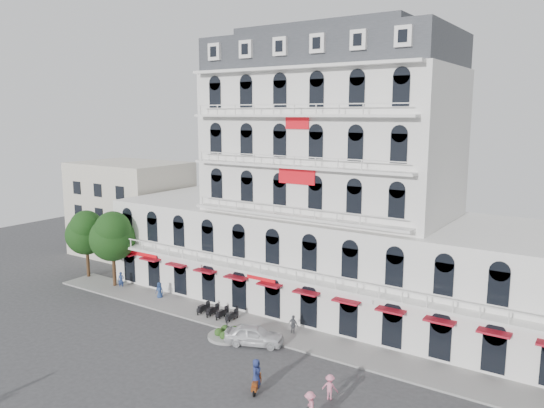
{
  "coord_description": "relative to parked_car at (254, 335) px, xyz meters",
  "views": [
    {
      "loc": [
        22.9,
        -26.09,
        18.15
      ],
      "look_at": [
        -1.24,
        10.0,
        10.74
      ],
      "focal_mm": 35.0,
      "sensor_mm": 36.0,
      "label": 1
    }
  ],
  "objects": [
    {
      "name": "parked_scooter_row",
      "position": [
        -5.99,
        2.65,
        -0.8
      ],
      "size": [
        4.4,
        1.8,
        1.1
      ],
      "primitive_type": null,
      "color": "black",
      "rests_on": "ground"
    },
    {
      "name": "main_building",
      "position": [
        0.36,
        11.85,
        9.16
      ],
      "size": [
        45.0,
        15.0,
        25.8
      ],
      "color": "silver",
      "rests_on": "ground"
    },
    {
      "name": "flank_building_west",
      "position": [
        -29.64,
        13.85,
        5.2
      ],
      "size": [
        14.0,
        10.0,
        12.0
      ],
      "primitive_type": "cube",
      "color": "beige",
      "rests_on": "ground"
    },
    {
      "name": "rider_east",
      "position": [
        4.39,
        -5.89,
        0.38
      ],
      "size": [
        0.88,
        1.62,
        2.33
      ],
      "rotation": [
        0.0,
        0.0,
        1.95
      ],
      "color": "brown",
      "rests_on": "ground"
    },
    {
      "name": "tree_west_inner",
      "position": [
        -20.58,
        3.33,
        4.88
      ],
      "size": [
        4.76,
        4.76,
        8.25
      ],
      "color": "#382314",
      "rests_on": "ground"
    },
    {
      "name": "pedestrian_left",
      "position": [
        -13.98,
        3.35,
        0.05
      ],
      "size": [
        0.95,
        0.76,
        1.69
      ],
      "primitive_type": "imported",
      "rotation": [
        0.0,
        0.0,
        0.31
      ],
      "color": "navy",
      "rests_on": "ground"
    },
    {
      "name": "sidewalk",
      "position": [
        0.36,
        2.85,
        -0.72
      ],
      "size": [
        53.0,
        4.0,
        0.16
      ],
      "primitive_type": "cube",
      "color": "gray",
      "rests_on": "ground"
    },
    {
      "name": "parked_car",
      "position": [
        0.0,
        0.0,
        0.0
      ],
      "size": [
        5.06,
        3.46,
        1.6
      ],
      "primitive_type": "imported",
      "rotation": [
        0.0,
        0.0,
        1.94
      ],
      "color": "silver",
      "rests_on": "ground"
    },
    {
      "name": "pedestrian_mid",
      "position": [
        1.59,
        3.35,
        0.04
      ],
      "size": [
        1.04,
        0.56,
        1.69
      ],
      "primitive_type": "imported",
      "rotation": [
        0.0,
        0.0,
        2.98
      ],
      "color": "#53555B",
      "rests_on": "ground"
    },
    {
      "name": "pedestrian_far",
      "position": [
        -19.64,
        3.35,
        0.09
      ],
      "size": [
        0.78,
        0.68,
        1.78
      ],
      "primitive_type": "imported",
      "rotation": [
        0.0,
        0.0,
        0.49
      ],
      "color": "navy",
      "rests_on": "ground"
    },
    {
      "name": "ground",
      "position": [
        0.36,
        -6.15,
        -0.8
      ],
      "size": [
        120.0,
        120.0,
        0.0
      ],
      "primitive_type": "plane",
      "color": "#38383A",
      "rests_on": "ground"
    },
    {
      "name": "traffic_island",
      "position": [
        -2.64,
        -0.15,
        -0.54
      ],
      "size": [
        3.2,
        3.2,
        1.6
      ],
      "color": "gray",
      "rests_on": "ground"
    },
    {
      "name": "pedestrian_right",
      "position": [
        8.84,
        -3.98,
        0.04
      ],
      "size": [
        1.16,
        0.75,
        1.68
      ],
      "primitive_type": "imported",
      "rotation": [
        0.0,
        0.0,
        3.27
      ],
      "color": "pink",
      "rests_on": "ground"
    },
    {
      "name": "tree_west_outer",
      "position": [
        -25.58,
        3.83,
        4.55
      ],
      "size": [
        4.5,
        4.48,
        7.76
      ],
      "color": "#382314",
      "rests_on": "ground"
    }
  ]
}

